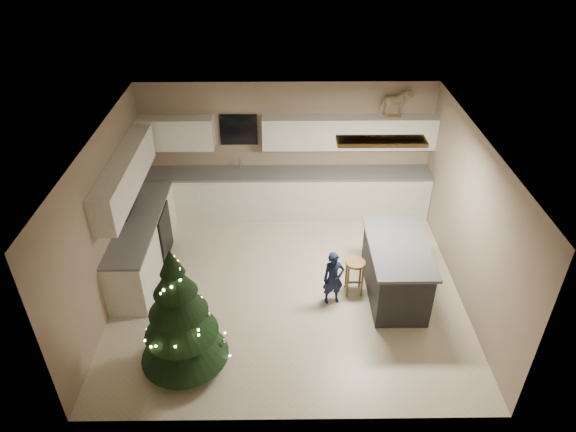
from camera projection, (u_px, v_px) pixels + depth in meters
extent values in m
plane|color=beige|center=(288.00, 286.00, 8.45)|extent=(5.50, 5.50, 0.00)
cube|color=#8C765E|center=(287.00, 148.00, 9.83)|extent=(5.50, 0.02, 2.60)
cube|color=#8C765E|center=(291.00, 346.00, 5.64)|extent=(5.50, 0.02, 2.60)
cube|color=#8C765E|center=(106.00, 221.00, 7.71)|extent=(0.02, 5.00, 2.60)
cube|color=#8C765E|center=(470.00, 219.00, 7.76)|extent=(0.02, 5.00, 2.60)
cube|color=silver|center=(288.00, 142.00, 7.02)|extent=(5.50, 5.00, 0.02)
cube|color=brown|center=(381.00, 141.00, 7.15)|extent=(1.25, 0.32, 0.06)
cube|color=white|center=(381.00, 144.00, 7.17)|extent=(1.15, 0.24, 0.02)
cube|color=silver|center=(287.00, 194.00, 10.04)|extent=(5.48, 0.60, 0.90)
cube|color=silver|center=(143.00, 243.00, 8.68)|extent=(0.60, 2.60, 0.90)
cube|color=slate|center=(287.00, 173.00, 9.78)|extent=(5.48, 0.62, 0.04)
cube|color=slate|center=(140.00, 220.00, 8.42)|extent=(0.62, 2.60, 0.04)
cube|color=silver|center=(176.00, 133.00, 9.44)|extent=(1.40, 0.35, 0.60)
cube|color=silver|center=(349.00, 132.00, 9.47)|extent=(3.20, 0.35, 0.60)
cube|color=silver|center=(125.00, 175.00, 8.10)|extent=(0.35, 2.60, 0.60)
cube|color=black|center=(239.00, 130.00, 9.58)|extent=(0.70, 0.04, 0.60)
cube|color=#99999E|center=(240.00, 174.00, 9.79)|extent=(0.55, 0.40, 0.06)
cylinder|color=#99999E|center=(240.00, 164.00, 9.78)|extent=(0.03, 0.03, 0.24)
cube|color=black|center=(148.00, 233.00, 8.93)|extent=(0.64, 0.75, 0.90)
cube|color=black|center=(128.00, 204.00, 8.60)|extent=(0.10, 0.75, 0.30)
cube|color=black|center=(395.00, 271.00, 8.07)|extent=(0.80, 1.60, 0.90)
cube|color=#38383C|center=(399.00, 246.00, 7.81)|extent=(0.90, 1.70, 0.05)
cylinder|color=brown|center=(355.00, 263.00, 8.02)|extent=(0.32, 0.32, 0.04)
cylinder|color=brown|center=(348.00, 282.00, 8.09)|extent=(0.03, 0.03, 0.57)
cylinder|color=brown|center=(362.00, 282.00, 8.09)|extent=(0.03, 0.03, 0.57)
cylinder|color=brown|center=(346.00, 273.00, 8.28)|extent=(0.03, 0.03, 0.57)
cylinder|color=brown|center=(360.00, 273.00, 8.28)|extent=(0.03, 0.03, 0.57)
cube|color=brown|center=(354.00, 282.00, 8.24)|extent=(0.24, 0.03, 0.03)
cylinder|color=#3F2816|center=(186.00, 357.00, 7.02)|extent=(0.10, 0.10, 0.26)
cone|color=black|center=(183.00, 339.00, 6.83)|extent=(1.18, 1.18, 0.61)
cone|color=black|center=(180.00, 317.00, 6.62)|extent=(0.97, 0.97, 0.52)
cone|color=black|center=(176.00, 297.00, 6.43)|extent=(0.76, 0.76, 0.48)
cone|color=black|center=(173.00, 279.00, 6.26)|extent=(0.56, 0.56, 0.43)
cone|color=black|center=(171.00, 262.00, 6.12)|extent=(0.31, 0.31, 0.35)
sphere|color=#FFD88C|center=(231.00, 352.00, 6.98)|extent=(0.03, 0.03, 0.03)
sphere|color=#FFD88C|center=(226.00, 334.00, 7.18)|extent=(0.03, 0.03, 0.03)
sphere|color=#FFD88C|center=(213.00, 321.00, 7.31)|extent=(0.03, 0.03, 0.03)
sphere|color=#FFD88C|center=(195.00, 314.00, 7.35)|extent=(0.03, 0.03, 0.03)
sphere|color=#FFD88C|center=(176.00, 314.00, 7.27)|extent=(0.03, 0.03, 0.03)
sphere|color=#FFD88C|center=(159.00, 319.00, 7.10)|extent=(0.03, 0.03, 0.03)
sphere|color=#FFD88C|center=(148.00, 328.00, 6.89)|extent=(0.03, 0.03, 0.03)
sphere|color=#FFD88C|center=(145.00, 338.00, 6.66)|extent=(0.03, 0.03, 0.03)
sphere|color=#FFD88C|center=(150.00, 346.00, 6.47)|extent=(0.03, 0.03, 0.03)
sphere|color=#FFD88C|center=(163.00, 349.00, 6.35)|extent=(0.03, 0.03, 0.03)
sphere|color=#FFD88C|center=(179.00, 346.00, 6.32)|extent=(0.03, 0.03, 0.03)
sphere|color=#FFD88C|center=(194.00, 338.00, 6.36)|extent=(0.03, 0.03, 0.03)
sphere|color=#FFD88C|center=(204.00, 325.00, 6.46)|extent=(0.03, 0.03, 0.03)
sphere|color=#FFD88C|center=(207.00, 312.00, 6.57)|extent=(0.03, 0.03, 0.03)
sphere|color=#FFD88C|center=(204.00, 301.00, 6.67)|extent=(0.03, 0.03, 0.03)
sphere|color=#FFD88C|center=(195.00, 292.00, 6.73)|extent=(0.03, 0.03, 0.03)
sphere|color=#FFD88C|center=(184.00, 287.00, 6.73)|extent=(0.03, 0.03, 0.03)
sphere|color=#FFD88C|center=(173.00, 285.00, 6.67)|extent=(0.03, 0.03, 0.03)
sphere|color=#FFD88C|center=(163.00, 287.00, 6.56)|extent=(0.03, 0.03, 0.03)
sphere|color=#FFD88C|center=(158.00, 289.00, 6.43)|extent=(0.03, 0.03, 0.03)
sphere|color=#FFD88C|center=(157.00, 292.00, 6.31)|extent=(0.03, 0.03, 0.03)
sphere|color=#FFD88C|center=(160.00, 293.00, 6.21)|extent=(0.03, 0.03, 0.03)
sphere|color=#FFD88C|center=(166.00, 291.00, 6.15)|extent=(0.03, 0.03, 0.03)
sphere|color=#FFD88C|center=(173.00, 287.00, 6.12)|extent=(0.03, 0.03, 0.03)
sphere|color=#FFD88C|center=(178.00, 281.00, 6.13)|extent=(0.03, 0.03, 0.03)
sphere|color=#FFD88C|center=(180.00, 274.00, 6.15)|extent=(0.03, 0.03, 0.03)
sphere|color=#FFD88C|center=(180.00, 267.00, 6.17)|extent=(0.03, 0.03, 0.03)
sphere|color=#FFD88C|center=(178.00, 262.00, 6.17)|extent=(0.03, 0.03, 0.03)
sphere|color=#FFD88C|center=(174.00, 257.00, 6.15)|extent=(0.03, 0.03, 0.03)
sphere|color=silver|center=(224.00, 346.00, 6.92)|extent=(0.06, 0.06, 0.06)
sphere|color=silver|center=(167.00, 318.00, 7.16)|extent=(0.06, 0.06, 0.06)
sphere|color=silver|center=(166.00, 355.00, 6.41)|extent=(0.06, 0.06, 0.06)
sphere|color=silver|center=(209.00, 317.00, 6.78)|extent=(0.06, 0.06, 0.06)
sphere|color=silver|center=(162.00, 305.00, 6.76)|extent=(0.06, 0.06, 0.06)
sphere|color=silver|center=(174.00, 323.00, 6.29)|extent=(0.06, 0.06, 0.06)
sphere|color=silver|center=(193.00, 292.00, 6.56)|extent=(0.06, 0.06, 0.06)
sphere|color=silver|center=(163.00, 288.00, 6.41)|extent=(0.06, 0.06, 0.06)
sphere|color=silver|center=(176.00, 288.00, 6.19)|extent=(0.06, 0.06, 0.06)
sphere|color=silver|center=(177.00, 270.00, 6.26)|extent=(0.06, 0.06, 0.06)
sphere|color=silver|center=(169.00, 264.00, 6.13)|extent=(0.06, 0.06, 0.06)
imported|color=#0F193C|center=(333.00, 278.00, 7.90)|extent=(0.37, 0.28, 0.92)
cube|color=brown|center=(394.00, 117.00, 9.28)|extent=(0.22, 0.02, 0.02)
cube|color=brown|center=(394.00, 116.00, 9.34)|extent=(0.22, 0.02, 0.02)
imported|color=beige|center=(396.00, 103.00, 9.17)|extent=(0.63, 0.46, 0.48)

